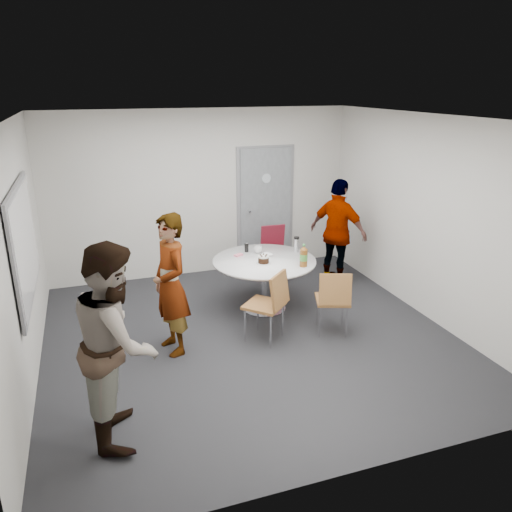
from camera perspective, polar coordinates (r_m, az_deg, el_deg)
name	(u,v)px	position (r m, az deg, el deg)	size (l,w,h in m)	color
floor	(250,337)	(6.44, -0.67, -9.24)	(5.00, 5.00, 0.00)	black
ceiling	(249,118)	(5.68, -0.78, 15.49)	(5.00, 5.00, 0.00)	silver
wall_back	(202,194)	(8.26, -6.21, 7.08)	(5.00, 5.00, 0.00)	beige
wall_left	(20,258)	(5.69, -25.36, -0.26)	(5.00, 5.00, 0.00)	beige
wall_right	(427,218)	(7.08, 18.93, 4.11)	(5.00, 5.00, 0.00)	beige
wall_front	(356,329)	(3.79, 11.33, -8.13)	(5.00, 5.00, 0.00)	beige
door	(265,208)	(8.61, 1.07, 5.49)	(1.02, 0.17, 2.12)	slate
whiteboard	(24,243)	(5.85, -24.94, 1.32)	(0.04, 1.90, 1.25)	gray
table	(266,267)	(6.94, 1.18, -1.22)	(1.43, 1.43, 1.06)	white
chair_near_left	(271,300)	(6.12, 1.72, -5.02)	(0.63, 0.63, 0.91)	brown
chair_near_right	(334,297)	(6.35, 8.87, -4.60)	(0.53, 0.56, 0.87)	brown
chair_far	(275,247)	(8.13, 2.14, 1.05)	(0.44, 0.47, 0.88)	maroon
person_main	(171,285)	(5.87, -9.74, -3.27)	(0.62, 0.41, 1.70)	#A5C6EA
person_left	(117,342)	(4.59, -15.60, -9.45)	(0.89, 0.70, 1.84)	white
person_right	(338,232)	(7.93, 9.36, 2.67)	(0.99, 0.41, 1.69)	black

